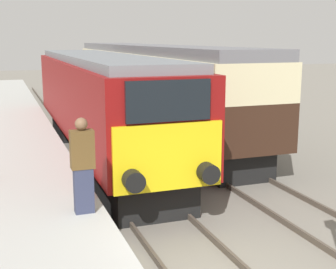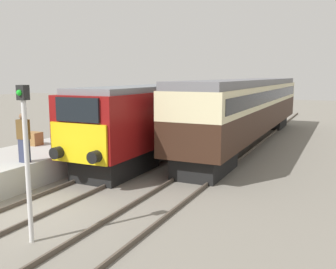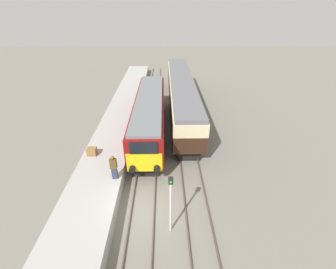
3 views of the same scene
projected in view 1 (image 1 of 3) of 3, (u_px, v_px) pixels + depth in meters
platform_left at (7, 165)px, 14.15m from camera, size 3.50×50.00×0.98m
rails_near_track at (139, 197)px, 12.56m from camera, size 1.51×60.00×0.14m
rails_far_track at (251, 184)px, 13.69m from camera, size 1.50×60.00×0.14m
locomotive at (100, 100)px, 16.65m from camera, size 2.70×14.82×3.69m
passenger_carriage at (148, 77)px, 22.38m from camera, size 2.75×20.44×3.95m
person_on_platform at (83, 166)px, 8.78m from camera, size 0.44×0.26×1.84m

